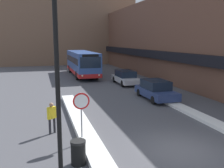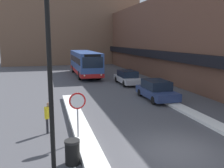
{
  "view_description": "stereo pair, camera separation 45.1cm",
  "coord_description": "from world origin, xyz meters",
  "px_view_note": "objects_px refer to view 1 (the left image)",
  "views": [
    {
      "loc": [
        -5.62,
        -8.84,
        4.67
      ],
      "look_at": [
        -0.59,
        8.49,
        1.5
      ],
      "focal_mm": 40.0,
      "sensor_mm": 36.0,
      "label": 1
    },
    {
      "loc": [
        -5.19,
        -8.96,
        4.67
      ],
      "look_at": [
        -0.59,
        8.49,
        1.5
      ],
      "focal_mm": 40.0,
      "sensor_mm": 36.0,
      "label": 2
    }
  ],
  "objects_px": {
    "parked_car_back": "(126,77)",
    "stop_sign": "(81,107)",
    "parked_car_front": "(156,90)",
    "pedestrian": "(52,115)",
    "trash_bin": "(78,152)",
    "street_lamp": "(65,53)",
    "city_bus": "(82,63)"
  },
  "relations": [
    {
      "from": "street_lamp",
      "to": "pedestrian",
      "type": "height_order",
      "value": "street_lamp"
    },
    {
      "from": "parked_car_back",
      "to": "trash_bin",
      "type": "bearing_deg",
      "value": -114.99
    },
    {
      "from": "stop_sign",
      "to": "street_lamp",
      "type": "distance_m",
      "value": 3.81
    },
    {
      "from": "city_bus",
      "to": "trash_bin",
      "type": "distance_m",
      "value": 24.41
    },
    {
      "from": "street_lamp",
      "to": "parked_car_back",
      "type": "bearing_deg",
      "value": 64.63
    },
    {
      "from": "parked_car_front",
      "to": "pedestrian",
      "type": "relative_size",
      "value": 2.8
    },
    {
      "from": "city_bus",
      "to": "stop_sign",
      "type": "height_order",
      "value": "city_bus"
    },
    {
      "from": "city_bus",
      "to": "street_lamp",
      "type": "relative_size",
      "value": 1.69
    },
    {
      "from": "parked_car_back",
      "to": "street_lamp",
      "type": "xyz_separation_m",
      "value": [
        -8.03,
        -16.94,
        3.52
      ]
    },
    {
      "from": "street_lamp",
      "to": "trash_bin",
      "type": "height_order",
      "value": "street_lamp"
    },
    {
      "from": "stop_sign",
      "to": "street_lamp",
      "type": "bearing_deg",
      "value": -108.93
    },
    {
      "from": "parked_car_front",
      "to": "stop_sign",
      "type": "relative_size",
      "value": 1.91
    },
    {
      "from": "parked_car_back",
      "to": "trash_bin",
      "type": "distance_m",
      "value": 17.95
    },
    {
      "from": "pedestrian",
      "to": "street_lamp",
      "type": "bearing_deg",
      "value": -120.35
    },
    {
      "from": "pedestrian",
      "to": "stop_sign",
      "type": "bearing_deg",
      "value": -86.16
    },
    {
      "from": "parked_car_back",
      "to": "street_lamp",
      "type": "bearing_deg",
      "value": -115.37
    },
    {
      "from": "parked_car_back",
      "to": "parked_car_front",
      "type": "bearing_deg",
      "value": -90.0
    },
    {
      "from": "stop_sign",
      "to": "parked_car_front",
      "type": "bearing_deg",
      "value": 44.33
    },
    {
      "from": "parked_car_front",
      "to": "pedestrian",
      "type": "bearing_deg",
      "value": -147.25
    },
    {
      "from": "trash_bin",
      "to": "stop_sign",
      "type": "bearing_deg",
      "value": 76.79
    },
    {
      "from": "street_lamp",
      "to": "pedestrian",
      "type": "distance_m",
      "value": 5.38
    },
    {
      "from": "parked_car_front",
      "to": "parked_car_back",
      "type": "xyz_separation_m",
      "value": [
        0.0,
        7.32,
        -0.02
      ]
    },
    {
      "from": "parked_car_back",
      "to": "stop_sign",
      "type": "bearing_deg",
      "value": -116.5
    },
    {
      "from": "stop_sign",
      "to": "trash_bin",
      "type": "xyz_separation_m",
      "value": [
        -0.47,
        -2.0,
        -1.23
      ]
    },
    {
      "from": "city_bus",
      "to": "parked_car_front",
      "type": "height_order",
      "value": "city_bus"
    },
    {
      "from": "city_bus",
      "to": "trash_bin",
      "type": "bearing_deg",
      "value": -99.8
    },
    {
      "from": "street_lamp",
      "to": "trash_bin",
      "type": "distance_m",
      "value": 3.87
    },
    {
      "from": "parked_car_back",
      "to": "trash_bin",
      "type": "relative_size",
      "value": 4.98
    },
    {
      "from": "parked_car_back",
      "to": "pedestrian",
      "type": "relative_size",
      "value": 2.94
    },
    {
      "from": "city_bus",
      "to": "stop_sign",
      "type": "distance_m",
      "value": 22.33
    },
    {
      "from": "stop_sign",
      "to": "pedestrian",
      "type": "xyz_separation_m",
      "value": [
        -1.26,
        1.56,
        -0.74
      ]
    },
    {
      "from": "stop_sign",
      "to": "pedestrian",
      "type": "relative_size",
      "value": 1.46
    }
  ]
}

